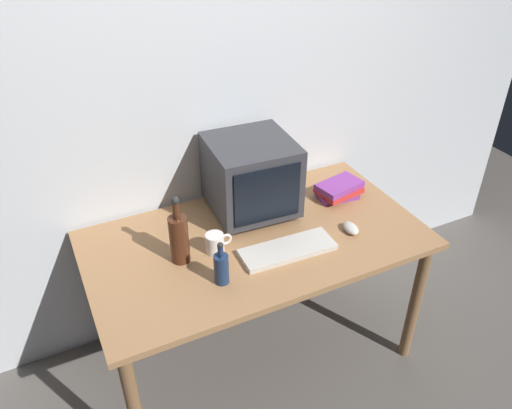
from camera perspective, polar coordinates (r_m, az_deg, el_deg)
ground_plane at (r=2.83m, az=0.00°, el=-15.96°), size 6.00×6.00×0.00m
back_wall at (r=2.45m, az=-4.99°, el=11.75°), size 4.00×0.08×2.50m
desk at (r=2.36m, az=0.00°, el=-5.42°), size 1.52×0.83×0.76m
crt_monitor at (r=2.38m, az=-0.56°, el=3.20°), size 0.40×0.41×0.37m
keyboard at (r=2.23m, az=3.56°, el=-5.05°), size 0.43×0.17×0.02m
computer_mouse at (r=2.38m, az=10.56°, el=-2.62°), size 0.07×0.11×0.04m
bottle_tall at (r=2.13m, az=-8.57°, el=-3.72°), size 0.08×0.08×0.32m
bottle_short at (r=2.04m, az=-3.90°, el=-7.06°), size 0.06×0.06×0.20m
book_stack at (r=2.60m, az=9.24°, el=1.67°), size 0.25×0.18×0.08m
mug at (r=2.21m, az=-4.56°, el=-4.32°), size 0.12×0.08×0.09m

